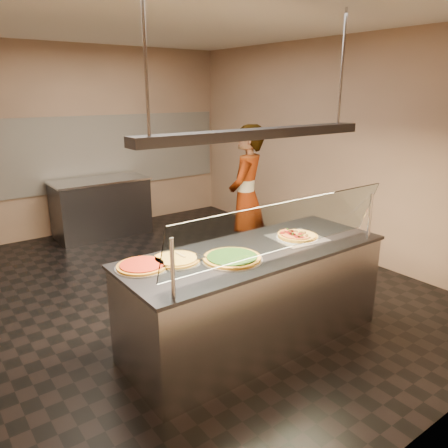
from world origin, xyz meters
TOP-DOWN VIEW (x-y plane):
  - ground at (0.00, 0.00)m, footprint 5.00×6.00m
  - ceiling at (0.00, 0.00)m, footprint 5.00×6.00m
  - wall_back at (0.00, 3.01)m, footprint 5.00×0.02m
  - wall_front at (0.00, -3.01)m, footprint 5.00×0.02m
  - wall_right at (2.51, 0.00)m, footprint 0.02×6.00m
  - tile_band at (0.00, 2.98)m, footprint 4.90×0.02m
  - serving_counter at (-0.07, -1.39)m, footprint 2.50×0.94m
  - sneeze_guard at (-0.07, -1.74)m, footprint 2.26×0.18m
  - perforated_tray at (0.45, -1.39)m, footprint 0.51×0.51m
  - half_pizza_pepperoni at (0.36, -1.39)m, footprint 0.23×0.40m
  - half_pizza_sausage at (0.54, -1.39)m, footprint 0.23×0.40m
  - pizza_spinach at (-0.40, -1.46)m, footprint 0.52×0.52m
  - pizza_cheese at (-0.79, -1.21)m, footprint 0.43×0.43m
  - pizza_tomato at (-1.08, -1.17)m, footprint 0.43×0.43m
  - pizza_spatula at (-0.69, -1.22)m, footprint 0.17×0.23m
  - prep_table at (-0.00, 2.55)m, footprint 1.50×0.74m
  - worker at (1.04, 0.10)m, footprint 0.82×0.76m
  - heat_lamp_housing at (-0.07, -1.39)m, footprint 2.30×0.18m
  - lamp_rod_left at (-1.07, -1.39)m, footprint 0.02×0.02m
  - lamp_rod_right at (0.93, -1.39)m, footprint 0.02×0.02m

SIDE VIEW (x-z plane):
  - ground at x=0.00m, z-range -0.02..0.00m
  - serving_counter at x=-0.07m, z-range 0.00..0.93m
  - prep_table at x=0.00m, z-range 0.00..0.93m
  - perforated_tray at x=0.45m, z-range 0.93..0.94m
  - pizza_cheese at x=-0.79m, z-range 0.93..0.96m
  - pizza_tomato at x=-1.08m, z-range 0.93..0.96m
  - worker at x=1.04m, z-range 0.00..1.89m
  - pizza_spinach at x=-0.40m, z-range 0.93..0.96m
  - half_pizza_sausage at x=0.54m, z-range 0.94..0.98m
  - pizza_spatula at x=-0.69m, z-range 0.95..0.97m
  - half_pizza_pepperoni at x=0.36m, z-range 0.94..0.99m
  - sneeze_guard at x=-0.07m, z-range 0.96..1.49m
  - tile_band at x=0.00m, z-range 0.70..1.90m
  - wall_back at x=0.00m, z-range 0.00..3.00m
  - wall_front at x=0.00m, z-range 0.00..3.00m
  - wall_right at x=2.51m, z-range 0.00..3.00m
  - heat_lamp_housing at x=-0.07m, z-range 1.91..1.99m
  - lamp_rod_left at x=-1.07m, z-range 1.99..3.00m
  - lamp_rod_right at x=0.93m, z-range 1.99..3.00m
  - ceiling at x=0.00m, z-range 3.00..3.02m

